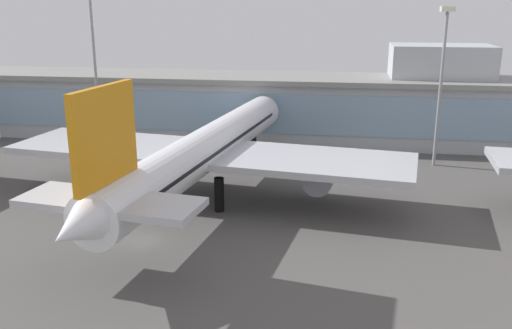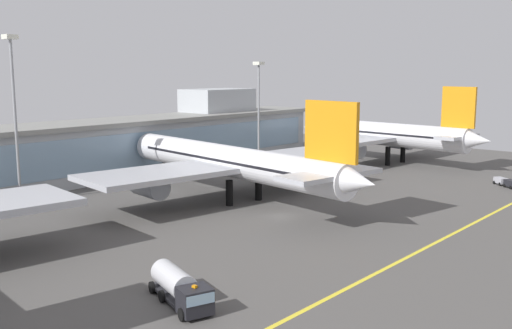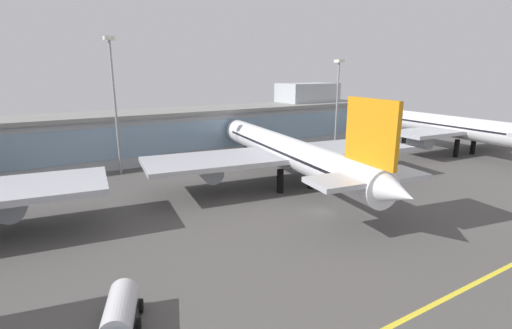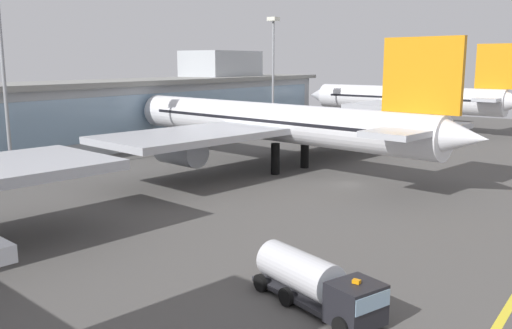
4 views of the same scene
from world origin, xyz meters
name	(u,v)px [view 4 (image 4 of 4)]	position (x,y,z in m)	size (l,w,h in m)	color
ground_plane	(348,184)	(0.00, 0.00, 0.00)	(180.00, 180.00, 0.00)	#514F4C
terminal_building	(106,111)	(2.02, 44.69, 5.97)	(117.63, 14.00, 16.10)	#ADB2B7
airliner_near_right	(271,123)	(3.15, 12.87, 5.97)	(49.13, 56.97, 16.43)	black
airliner_far_right	(407,100)	(53.19, 13.09, 6.27)	(36.06, 47.62, 17.15)	black
fuel_tanker_truck	(318,283)	(-30.54, -13.08, 1.51)	(5.37, 9.34, 2.90)	black
apron_light_mast_west	(1,39)	(-20.14, 35.70, 16.53)	(1.80, 1.80, 25.58)	gray
apron_light_mast_centre	(273,58)	(32.28, 32.12, 14.65)	(1.80, 1.80, 22.18)	gray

